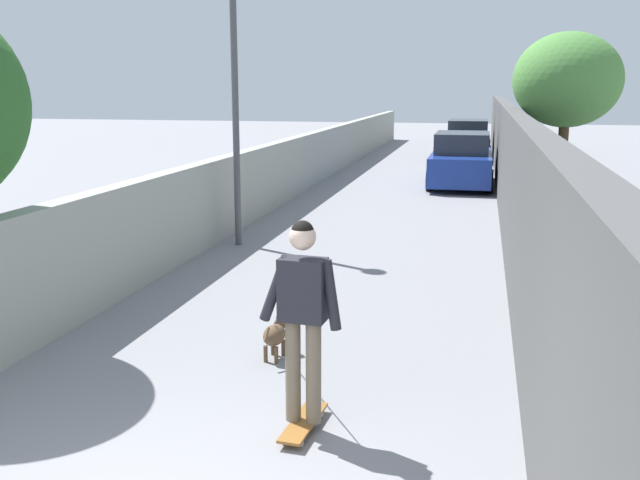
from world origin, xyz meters
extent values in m
plane|color=gray|center=(14.00, 0.00, 0.00)|extent=(80.00, 80.00, 0.00)
cube|color=#999E93|center=(12.00, 2.72, 0.76)|extent=(48.00, 0.30, 1.53)
cube|color=#4C4C4C|center=(12.00, -2.72, 1.19)|extent=(48.00, 0.30, 2.38)
cylinder|color=#473523|center=(13.00, -3.83, 1.15)|extent=(0.22, 0.22, 2.30)
ellipsoid|color=#4C843D|center=(13.00, -3.83, 2.98)|extent=(2.27, 2.27, 1.99)
cylinder|color=#4C4C51|center=(8.94, 2.17, 2.25)|extent=(0.12, 0.12, 4.50)
cube|color=brown|center=(2.11, -0.75, 0.07)|extent=(0.81, 0.26, 0.02)
cylinder|color=beige|center=(2.40, -0.70, 0.03)|extent=(0.06, 0.03, 0.06)
cylinder|color=beige|center=(2.39, -0.84, 0.03)|extent=(0.06, 0.03, 0.06)
cylinder|color=beige|center=(1.84, -0.66, 0.03)|extent=(0.06, 0.03, 0.06)
cylinder|color=beige|center=(1.83, -0.80, 0.03)|extent=(0.06, 0.03, 0.06)
cylinder|color=#726651|center=(2.12, -0.66, 0.53)|extent=(0.14, 0.14, 0.89)
cylinder|color=#726651|center=(2.11, -0.84, 0.53)|extent=(0.14, 0.14, 0.89)
cube|color=#26262D|center=(2.11, -0.75, 1.24)|extent=(0.25, 0.40, 0.52)
cylinder|color=#26262D|center=(2.13, -0.51, 1.23)|extent=(0.11, 0.29, 0.58)
cylinder|color=#26262D|center=(2.10, -0.99, 1.21)|extent=(0.10, 0.18, 0.59)
sphere|color=beige|center=(2.11, -0.75, 1.68)|extent=(0.22, 0.22, 0.22)
sphere|color=black|center=(2.11, -0.75, 1.72)|extent=(0.19, 0.19, 0.19)
ellipsoid|color=brown|center=(3.63, -0.06, 0.27)|extent=(0.36, 0.25, 0.22)
sphere|color=brown|center=(3.86, -0.08, 0.34)|extent=(0.15, 0.15, 0.15)
cone|color=black|center=(3.86, -0.04, 0.42)|extent=(0.05, 0.05, 0.06)
cone|color=black|center=(3.85, -0.12, 0.42)|extent=(0.05, 0.05, 0.06)
cylinder|color=brown|center=(3.74, -0.01, 0.09)|extent=(0.04, 0.04, 0.18)
cylinder|color=brown|center=(3.73, -0.13, 0.09)|extent=(0.04, 0.04, 0.18)
cylinder|color=brown|center=(3.52, 0.01, 0.09)|extent=(0.04, 0.04, 0.18)
cylinder|color=brown|center=(3.51, -0.11, 0.09)|extent=(0.04, 0.04, 0.18)
cylinder|color=brown|center=(3.41, -0.04, 0.35)|extent=(0.14, 0.04, 0.13)
cylinder|color=black|center=(2.87, -0.41, 0.73)|extent=(1.52, 0.71, 0.66)
cube|color=navy|center=(17.96, -1.57, 0.56)|extent=(4.17, 1.70, 0.80)
cube|color=#262B33|center=(17.96, -1.57, 1.24)|extent=(2.17, 1.50, 0.60)
cylinder|color=black|center=(19.25, -0.78, 0.32)|extent=(0.64, 0.22, 0.64)
cylinder|color=black|center=(19.25, -2.36, 0.32)|extent=(0.64, 0.22, 0.64)
cylinder|color=black|center=(16.67, -0.78, 0.32)|extent=(0.64, 0.22, 0.64)
cylinder|color=black|center=(16.67, -2.36, 0.32)|extent=(0.64, 0.22, 0.64)
cube|color=black|center=(26.11, -1.57, 0.56)|extent=(4.39, 1.70, 0.80)
cube|color=#262B33|center=(26.11, -1.57, 1.24)|extent=(2.28, 1.50, 0.60)
cylinder|color=black|center=(27.47, -0.78, 0.32)|extent=(0.64, 0.22, 0.64)
cylinder|color=black|center=(27.47, -2.36, 0.32)|extent=(0.64, 0.22, 0.64)
cylinder|color=black|center=(24.75, -0.78, 0.32)|extent=(0.64, 0.22, 0.64)
cylinder|color=black|center=(24.75, -2.36, 0.32)|extent=(0.64, 0.22, 0.64)
camera|label=1|loc=(-3.37, -2.12, 2.87)|focal=40.48mm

